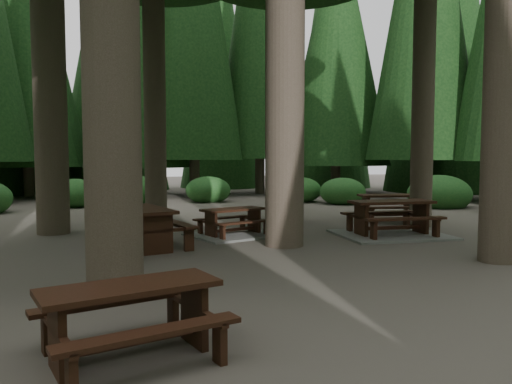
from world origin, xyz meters
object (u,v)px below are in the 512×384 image
object	(u,v)px
picnic_table_a	(391,223)
picnic_table_b	(145,221)
picnic_table_c	(233,227)
picnic_table_d	(390,203)
picnic_table_e	(130,309)

from	to	relation	value
picnic_table_a	picnic_table_b	distance (m)	5.92
picnic_table_a	picnic_table_b	size ratio (longest dim) A/B	1.16
picnic_table_c	picnic_table_d	size ratio (longest dim) A/B	1.15
picnic_table_b	picnic_table_c	xyz separation A→B (m)	(2.19, 1.04, -0.35)
picnic_table_c	picnic_table_e	distance (m)	7.48
picnic_table_a	picnic_table_e	world-z (taller)	picnic_table_a
picnic_table_a	picnic_table_d	size ratio (longest dim) A/B	1.26
picnic_table_a	picnic_table_c	xyz separation A→B (m)	(-3.73, 1.08, -0.09)
picnic_table_b	picnic_table_d	xyz separation A→B (m)	(7.46, 2.54, -0.04)
picnic_table_c	picnic_table_d	world-z (taller)	picnic_table_d
picnic_table_b	picnic_table_e	xyz separation A→B (m)	(-0.56, -5.91, -0.09)
picnic_table_a	picnic_table_e	size ratio (longest dim) A/B	1.36
picnic_table_a	picnic_table_d	distance (m)	3.02
picnic_table_b	picnic_table_e	size ratio (longest dim) A/B	1.18
picnic_table_c	picnic_table_e	xyz separation A→B (m)	(-2.75, -6.96, 0.26)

